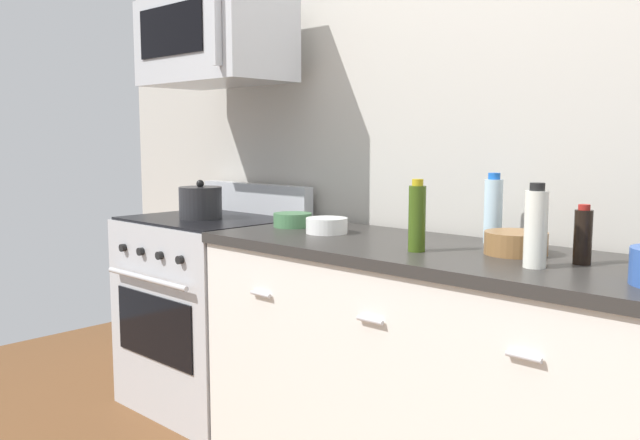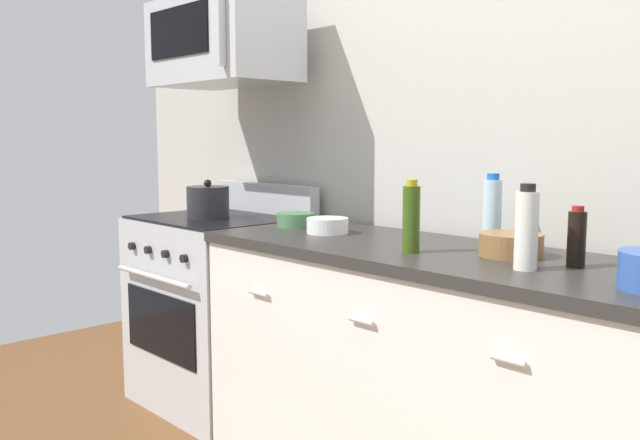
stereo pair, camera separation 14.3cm
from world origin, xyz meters
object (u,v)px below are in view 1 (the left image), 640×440
at_px(bowl_white_ceramic, 327,225).
at_px(stockpot, 201,203).
at_px(bottle_vinegar_white, 536,228).
at_px(bowl_green_glaze, 293,219).
at_px(microwave, 214,41).
at_px(range_oven, 212,310).
at_px(bottle_water_clear, 493,210).
at_px(bowl_wooden_salad, 516,242).
at_px(bottle_olive_oil, 417,217).
at_px(bottle_soy_sauce_dark, 583,236).

height_order(bowl_white_ceramic, stockpot, stockpot).
relative_size(bottle_vinegar_white, bowl_green_glaze, 1.52).
distance_m(microwave, stockpot, 0.76).
relative_size(range_oven, microwave, 1.44).
bearing_deg(bottle_water_clear, bowl_white_ceramic, -159.91).
distance_m(bowl_white_ceramic, bowl_green_glaze, 0.24).
xyz_separation_m(bowl_wooden_salad, bowl_green_glaze, (-1.02, -0.02, -0.01)).
bearing_deg(bottle_olive_oil, bowl_green_glaze, 168.38).
xyz_separation_m(range_oven, bottle_vinegar_white, (1.69, -0.10, 0.57)).
bearing_deg(bottle_water_clear, bottle_soy_sauce_dark, -24.74).
distance_m(range_oven, bowl_green_glaze, 0.71).
relative_size(microwave, bowl_wooden_salad, 3.66).
xyz_separation_m(bowl_white_ceramic, bowl_green_glaze, (-0.24, 0.04, -0.00)).
relative_size(bottle_olive_oil, stockpot, 1.21).
distance_m(range_oven, bottle_water_clear, 1.50).
bearing_deg(stockpot, bottle_soy_sauce_dark, 3.07).
distance_m(bottle_soy_sauce_dark, bottle_vinegar_white, 0.17).
xyz_separation_m(range_oven, bottle_soy_sauce_dark, (1.77, 0.04, 0.54)).
bearing_deg(range_oven, bowl_wooden_salad, 2.50).
distance_m(bottle_soy_sauce_dark, bowl_white_ceramic, 1.01).
height_order(bottle_olive_oil, bottle_soy_sauce_dark, bottle_olive_oil).
bearing_deg(bottle_vinegar_white, bowl_white_ceramic, 173.42).
distance_m(bottle_water_clear, bowl_green_glaze, 0.87).
bearing_deg(bowl_wooden_salad, bottle_soy_sauce_dark, -6.44).
height_order(range_oven, bottle_soy_sauce_dark, bottle_soy_sauce_dark).
height_order(bottle_soy_sauce_dark, bottle_vinegar_white, bottle_vinegar_white).
bearing_deg(stockpot, range_oven, 90.00).
height_order(bottle_vinegar_white, stockpot, bottle_vinegar_white).
height_order(bottle_olive_oil, bowl_white_ceramic, bottle_olive_oil).
relative_size(bottle_soy_sauce_dark, bottle_water_clear, 0.71).
bearing_deg(bottle_soy_sauce_dark, stockpot, -176.93).
height_order(bottle_vinegar_white, bowl_green_glaze, bottle_vinegar_white).
height_order(microwave, bowl_white_ceramic, microwave).
bearing_deg(bottle_olive_oil, bottle_vinegar_white, 0.76).
bearing_deg(microwave, bottle_olive_oil, -6.92).
height_order(bottle_vinegar_white, bowl_wooden_salad, bottle_vinegar_white).
height_order(bottle_olive_oil, stockpot, bottle_olive_oil).
bearing_deg(stockpot, bowl_wooden_salad, 4.48).
height_order(bottle_vinegar_white, bottle_water_clear, bottle_water_clear).
height_order(microwave, bottle_olive_oil, microwave).
distance_m(bottle_vinegar_white, stockpot, 1.69).
relative_size(bottle_soy_sauce_dark, bowl_white_ceramic, 1.08).
height_order(bottle_olive_oil, bottle_vinegar_white, bottle_vinegar_white).
bearing_deg(bottle_olive_oil, range_oven, 175.07).
bearing_deg(bowl_green_glaze, bowl_white_ceramic, -10.02).
relative_size(bottle_olive_oil, bottle_soy_sauce_dark, 1.34).
bearing_deg(range_oven, bowl_white_ceramic, 0.24).
distance_m(range_oven, bowl_white_ceramic, 0.90).
xyz_separation_m(bottle_water_clear, stockpot, (-1.37, -0.28, -0.04)).
relative_size(range_oven, bowl_white_ceramic, 6.41).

